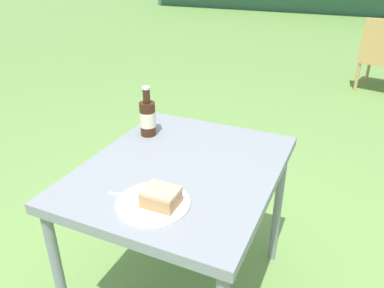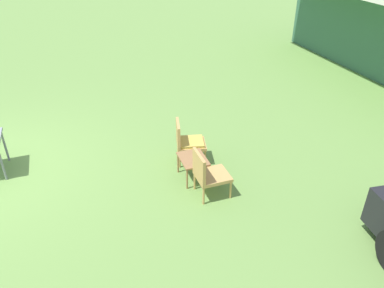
# 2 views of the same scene
# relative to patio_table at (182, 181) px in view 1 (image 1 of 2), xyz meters

# --- Properties ---
(patio_table) EXTENTS (0.73, 0.89, 0.70)m
(patio_table) POSITION_rel_patio_table_xyz_m (0.00, 0.00, 0.00)
(patio_table) COLOR gray
(patio_table) RESTS_ON ground_plane
(cake_on_plate) EXTENTS (0.25, 0.25, 0.07)m
(cake_on_plate) POSITION_rel_patio_table_xyz_m (0.04, -0.27, 0.09)
(cake_on_plate) COLOR white
(cake_on_plate) RESTS_ON patio_table
(cola_bottle_near) EXTENTS (0.07, 0.07, 0.23)m
(cola_bottle_near) POSITION_rel_patio_table_xyz_m (-0.26, 0.20, 0.15)
(cola_bottle_near) COLOR #381E0F
(cola_bottle_near) RESTS_ON patio_table
(fork) EXTENTS (0.17, 0.04, 0.01)m
(fork) POSITION_rel_patio_table_xyz_m (-0.06, -0.27, 0.07)
(fork) COLOR silver
(fork) RESTS_ON patio_table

